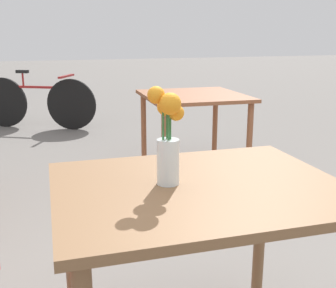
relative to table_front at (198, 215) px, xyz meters
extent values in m
cube|color=brown|center=(0.00, 0.00, 0.09)|extent=(0.97, 0.78, 0.03)
cylinder|color=brown|center=(-0.40, 0.33, -0.28)|extent=(0.05, 0.05, 0.71)
cylinder|color=brown|center=(0.42, 0.29, -0.28)|extent=(0.05, 0.05, 0.71)
cylinder|color=silver|center=(-0.10, 0.03, 0.18)|extent=(0.07, 0.07, 0.15)
cylinder|color=silver|center=(-0.10, 0.03, 0.15)|extent=(0.06, 0.06, 0.08)
cylinder|color=#337038|center=(-0.09, 0.04, 0.22)|extent=(0.01, 0.01, 0.21)
sphere|color=orange|center=(-0.07, 0.04, 0.34)|extent=(0.05, 0.05, 0.05)
cylinder|color=#337038|center=(-0.09, 0.05, 0.23)|extent=(0.01, 0.01, 0.22)
sphere|color=orange|center=(-0.09, 0.07, 0.36)|extent=(0.06, 0.06, 0.06)
cylinder|color=#337038|center=(-0.11, 0.04, 0.25)|extent=(0.01, 0.01, 0.27)
sphere|color=orange|center=(-0.13, 0.04, 0.40)|extent=(0.06, 0.06, 0.06)
cylinder|color=#337038|center=(-0.10, 0.03, 0.24)|extent=(0.01, 0.01, 0.24)
sphere|color=orange|center=(-0.10, 0.01, 0.38)|extent=(0.07, 0.07, 0.07)
cube|color=brown|center=(0.87, 2.21, 0.06)|extent=(0.90, 0.93, 0.03)
cylinder|color=brown|center=(0.48, 1.85, -0.29)|extent=(0.05, 0.05, 0.68)
cylinder|color=brown|center=(1.21, 1.81, -0.29)|extent=(0.05, 0.05, 0.68)
cylinder|color=brown|center=(0.52, 2.62, -0.29)|extent=(0.05, 0.05, 0.68)
cylinder|color=brown|center=(1.25, 2.58, -0.29)|extent=(0.05, 0.05, 0.68)
cylinder|color=black|center=(-0.82, 4.80, -0.30)|extent=(0.60, 0.35, 0.66)
cylinder|color=black|center=(0.02, 4.34, -0.30)|extent=(0.60, 0.35, 0.66)
cube|color=maroon|center=(-0.40, 4.57, -0.09)|extent=(0.77, 0.44, 0.03)
cylinder|color=maroon|center=(-0.55, 4.66, 0.01)|extent=(0.02, 0.02, 0.20)
cube|color=black|center=(-0.55, 4.66, 0.11)|extent=(0.17, 0.13, 0.04)
cube|color=maroon|center=(-0.02, 4.37, 0.06)|extent=(0.25, 0.41, 0.02)
camera|label=1|loc=(-0.51, -1.20, 0.58)|focal=45.00mm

